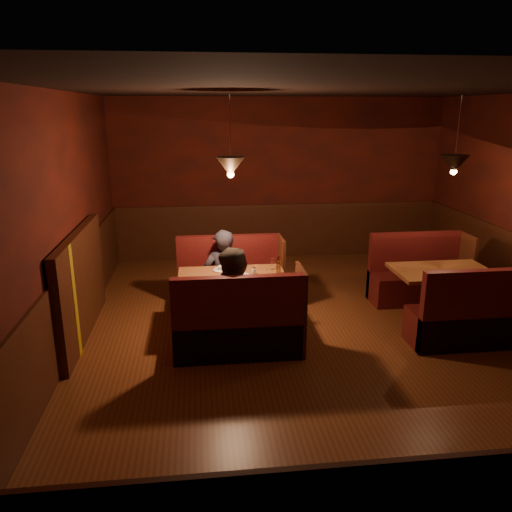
{
  "coord_description": "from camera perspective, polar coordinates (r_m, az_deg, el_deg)",
  "views": [
    {
      "loc": [
        -1.48,
        -5.5,
        2.7
      ],
      "look_at": [
        -0.79,
        0.36,
        0.95
      ],
      "focal_mm": 35.0,
      "sensor_mm": 36.0,
      "label": 1
    }
  ],
  "objects": [
    {
      "name": "diner_a",
      "position": [
        6.82,
        -3.84,
        -0.19
      ],
      "size": [
        0.59,
        0.44,
        1.49
      ],
      "primitive_type": "imported",
      "rotation": [
        0.0,
        0.0,
        3.31
      ],
      "color": "#2A2834",
      "rests_on": "ground"
    },
    {
      "name": "diner_b",
      "position": [
        5.58,
        -2.29,
        -3.55
      ],
      "size": [
        0.93,
        0.83,
        1.57
      ],
      "primitive_type": "imported",
      "rotation": [
        0.0,
        0.0,
        -0.37
      ],
      "color": "#362D26",
      "rests_on": "ground"
    },
    {
      "name": "main_bench_far",
      "position": [
        7.04,
        -2.91,
        -3.27
      ],
      "size": [
        1.46,
        0.52,
        1.0
      ],
      "color": "black",
      "rests_on": "ground"
    },
    {
      "name": "second_table",
      "position": [
        6.92,
        20.4,
        -2.9
      ],
      "size": [
        1.25,
        0.8,
        0.7
      ],
      "color": "brown",
      "rests_on": "ground"
    },
    {
      "name": "second_bench_far",
      "position": [
        7.63,
        17.98,
        -2.54
      ],
      "size": [
        1.38,
        0.52,
        0.98
      ],
      "color": "black",
      "rests_on": "ground"
    },
    {
      "name": "main_bench_near",
      "position": [
        5.65,
        -1.86,
        -8.43
      ],
      "size": [
        1.46,
        0.52,
        1.0
      ],
      "color": "black",
      "rests_on": "ground"
    },
    {
      "name": "second_bench_near",
      "position": [
        6.4,
        23.4,
        -6.8
      ],
      "size": [
        1.38,
        0.52,
        0.98
      ],
      "color": "black",
      "rests_on": "ground"
    },
    {
      "name": "main_table",
      "position": [
        6.26,
        -2.6,
        -3.6
      ],
      "size": [
        1.33,
        0.81,
        0.93
      ],
      "color": "brown",
      "rests_on": "ground"
    },
    {
      "name": "room",
      "position": [
        5.9,
        5.33,
        0.23
      ],
      "size": [
        6.02,
        7.02,
        2.92
      ],
      "color": "#5E2F13",
      "rests_on": "ground"
    }
  ]
}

